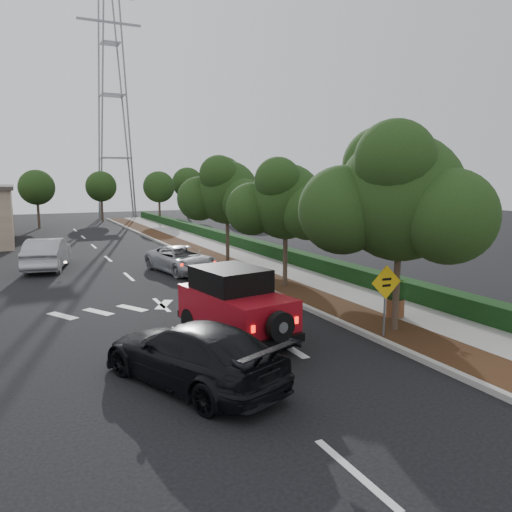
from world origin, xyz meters
TOP-DOWN VIEW (x-y plane):
  - ground at (0.00, 0.00)m, footprint 120.00×120.00m
  - curb at (4.60, 12.00)m, footprint 0.20×70.00m
  - planting_strip at (5.60, 12.00)m, footprint 1.80×70.00m
  - sidewalk at (7.50, 12.00)m, footprint 2.00×70.00m
  - hedge at (8.90, 12.00)m, footprint 0.80×70.00m
  - transmission_tower at (6.00, 48.00)m, footprint 7.00×4.00m
  - street_tree_near at (5.60, -0.50)m, footprint 3.80×3.80m
  - street_tree_mid at (5.60, 6.50)m, footprint 3.20×3.20m
  - street_tree_far at (5.60, 13.00)m, footprint 3.40×3.40m
  - red_jeep at (0.85, 1.12)m, footprint 2.43×4.36m
  - silver_suv_ahead at (2.68, 12.03)m, footprint 3.06×5.06m
  - black_suv_oncoming at (-1.25, -1.46)m, footprint 3.78×5.44m
  - silver_sedan_oncoming at (-3.41, 15.95)m, footprint 2.76×5.23m
  - speed_hump_sign at (4.87, -0.87)m, footprint 1.00×0.10m
  - terracotta_planter at (6.60, 0.64)m, footprint 0.75×0.75m

SIDE VIEW (x-z plane):
  - ground at x=0.00m, z-range 0.00..0.00m
  - transmission_tower at x=6.00m, z-range -14.00..14.00m
  - street_tree_near at x=5.60m, z-range -2.96..2.96m
  - street_tree_mid at x=5.60m, z-range -2.66..2.66m
  - street_tree_far at x=5.60m, z-range -2.81..2.81m
  - planting_strip at x=5.60m, z-range 0.00..0.12m
  - sidewalk at x=7.50m, z-range 0.00..0.12m
  - curb at x=4.60m, z-range 0.00..0.15m
  - hedge at x=8.90m, z-range 0.00..0.80m
  - silver_suv_ahead at x=2.68m, z-range 0.00..1.31m
  - black_suv_oncoming at x=-1.25m, z-range 0.00..1.46m
  - silver_sedan_oncoming at x=-3.41m, z-range 0.00..1.64m
  - terracotta_planter at x=6.60m, z-range 0.23..1.53m
  - red_jeep at x=0.85m, z-range 0.02..2.17m
  - speed_hump_sign at x=4.87m, z-range 0.41..2.55m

